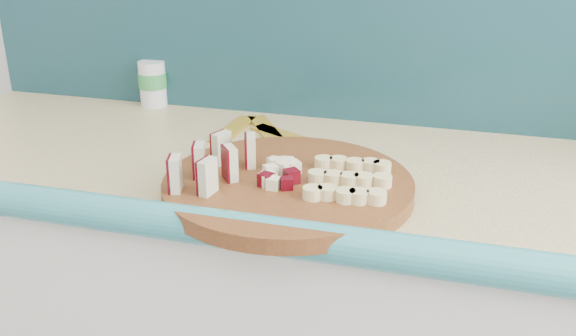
# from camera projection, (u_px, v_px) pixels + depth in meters

# --- Properties ---
(backsplash) EXTENTS (2.20, 0.02, 0.50)m
(backsplash) POSITION_uv_depth(u_px,v_px,m) (444.00, 13.00, 1.34)
(backsplash) COLOR teal
(backsplash) RESTS_ON kitchen_counter
(cutting_board) EXTENTS (0.45, 0.45, 0.03)m
(cutting_board) POSITION_uv_depth(u_px,v_px,m) (288.00, 186.00, 1.10)
(cutting_board) COLOR #4F2B10
(cutting_board) RESTS_ON kitchen_counter
(apple_wedges) EXTENTS (0.10, 0.17, 0.06)m
(apple_wedges) POSITION_uv_depth(u_px,v_px,m) (214.00, 162.00, 1.09)
(apple_wedges) COLOR beige
(apple_wedges) RESTS_ON cutting_board
(apple_chunks) EXTENTS (0.07, 0.07, 0.02)m
(apple_chunks) POSITION_uv_depth(u_px,v_px,m) (272.00, 172.00, 1.09)
(apple_chunks) COLOR #F6F0C5
(apple_chunks) RESTS_ON cutting_board
(banana_slices) EXTENTS (0.14, 0.17, 0.02)m
(banana_slices) POSITION_uv_depth(u_px,v_px,m) (349.00, 179.00, 1.07)
(banana_slices) COLOR beige
(banana_slices) RESTS_ON cutting_board
(canister) EXTENTS (0.07, 0.07, 0.11)m
(canister) POSITION_uv_depth(u_px,v_px,m) (153.00, 83.00, 1.56)
(canister) COLOR silver
(canister) RESTS_ON kitchen_counter
(banana_peel) EXTENTS (0.24, 0.20, 0.01)m
(banana_peel) POSITION_uv_depth(u_px,v_px,m) (261.00, 131.00, 1.39)
(banana_peel) COLOR #B49522
(banana_peel) RESTS_ON kitchen_counter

